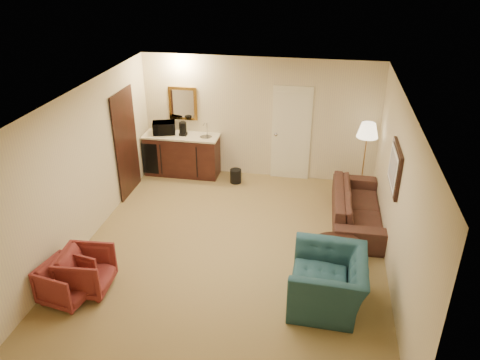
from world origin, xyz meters
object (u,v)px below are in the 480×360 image
object	(u,v)px
sofa	(358,202)
microwave	(164,127)
rose_chair_near	(86,269)
rose_chair_far	(66,280)
waste_bin	(236,176)
coffee_table	(337,251)
coffee_maker	(183,129)
wetbar_cabinet	(182,155)
teal_armchair	(329,273)
floor_lamp	(364,160)

from	to	relation	value
sofa	microwave	xyz separation A→B (m)	(-4.11, 1.44, 0.65)
rose_chair_near	sofa	bearing A→B (deg)	-60.49
rose_chair_far	waste_bin	distance (m)	4.43
microwave	rose_chair_far	bearing A→B (deg)	-107.91
coffee_table	coffee_maker	distance (m)	4.38
wetbar_cabinet	coffee_table	bearing A→B (deg)	-38.81
sofa	rose_chair_far	bearing A→B (deg)	124.34
waste_bin	coffee_maker	xyz separation A→B (m)	(-1.19, 0.22, 0.92)
wetbar_cabinet	rose_chair_far	size ratio (longest dim) A/B	2.49
teal_armchair	coffee_maker	world-z (taller)	coffee_maker
sofa	waste_bin	distance (m)	2.77
floor_lamp	teal_armchair	bearing A→B (deg)	-100.39
floor_lamp	microwave	bearing A→B (deg)	175.42
rose_chair_near	rose_chair_far	bearing A→B (deg)	141.26
sofa	microwave	bearing A→B (deg)	70.10
coffee_table	microwave	xyz separation A→B (m)	(-3.76, 2.73, 0.88)
coffee_table	waste_bin	world-z (taller)	coffee_table
waste_bin	rose_chair_near	bearing A→B (deg)	-111.17
rose_chair_near	coffee_table	xyz separation A→B (m)	(3.62, 1.35, -0.15)
waste_bin	teal_armchair	bearing A→B (deg)	-60.54
microwave	wetbar_cabinet	bearing A→B (deg)	-20.17
coffee_table	waste_bin	bearing A→B (deg)	130.56
teal_armchair	coffee_table	distance (m)	1.08
rose_chair_near	teal_armchair	bearing A→B (deg)	-88.71
sofa	coffee_table	bearing A→B (deg)	164.08
sofa	floor_lamp	world-z (taller)	floor_lamp
coffee_maker	rose_chair_near	bearing A→B (deg)	-110.80
wetbar_cabinet	floor_lamp	bearing A→B (deg)	-4.75
rose_chair_far	floor_lamp	size ratio (longest dim) A/B	0.42
rose_chair_near	waste_bin	xyz separation A→B (m)	(1.49, 3.84, -0.21)
wetbar_cabinet	waste_bin	distance (m)	1.30
floor_lamp	waste_bin	distance (m)	2.69
rose_chair_near	wetbar_cabinet	bearing A→B (deg)	-7.64
wetbar_cabinet	rose_chair_near	world-z (taller)	wetbar_cabinet
wetbar_cabinet	coffee_table	xyz separation A→B (m)	(3.37, -2.71, -0.26)
rose_chair_far	microwave	world-z (taller)	microwave
floor_lamp	coffee_maker	world-z (taller)	floor_lamp
rose_chair_near	floor_lamp	xyz separation A→B (m)	(4.10, 3.74, 0.43)
coffee_table	floor_lamp	size ratio (longest dim) A/B	0.46
rose_chair_near	floor_lamp	distance (m)	5.57
rose_chair_near	rose_chair_far	size ratio (longest dim) A/B	1.08
teal_armchair	coffee_maker	distance (m)	4.94
teal_armchair	coffee_table	xyz separation A→B (m)	(0.15, 1.02, -0.31)
coffee_table	rose_chair_far	bearing A→B (deg)	-157.03
coffee_table	coffee_maker	world-z (taller)	coffee_maker
microwave	coffee_maker	xyz separation A→B (m)	(0.43, -0.02, -0.02)
coffee_table	floor_lamp	bearing A→B (deg)	78.66
coffee_maker	floor_lamp	bearing A→B (deg)	-21.46
teal_armchair	waste_bin	world-z (taller)	teal_armchair
sofa	teal_armchair	bearing A→B (deg)	167.20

